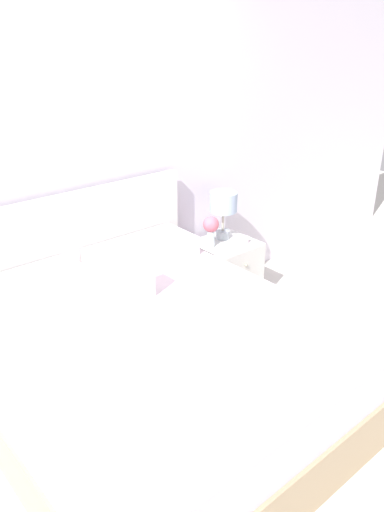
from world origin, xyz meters
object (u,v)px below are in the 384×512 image
at_px(bed, 152,364).
at_px(teacup, 244,240).
at_px(table_lamp, 223,206).
at_px(flower_vase, 211,227).
at_px(nightstand, 225,272).

distance_m(bed, teacup, 1.49).
distance_m(bed, table_lamp, 1.57).
xyz_separation_m(flower_vase, teacup, (0.25, -0.12, -0.14)).
bearing_deg(teacup, bed, -156.53).
xyz_separation_m(bed, nightstand, (1.25, 0.69, -0.07)).
distance_m(nightstand, flower_vase, 0.45).
bearing_deg(bed, flower_vase, 32.82).
xyz_separation_m(table_lamp, teacup, (0.07, -0.18, -0.26)).
height_order(bed, nightstand, bed).
relative_size(bed, nightstand, 3.81).
bearing_deg(nightstand, teacup, -42.66).
bearing_deg(table_lamp, nightstand, -114.55).
height_order(nightstand, table_lamp, table_lamp).
xyz_separation_m(bed, flower_vase, (1.10, 0.71, 0.35)).
bearing_deg(nightstand, flower_vase, 170.65).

